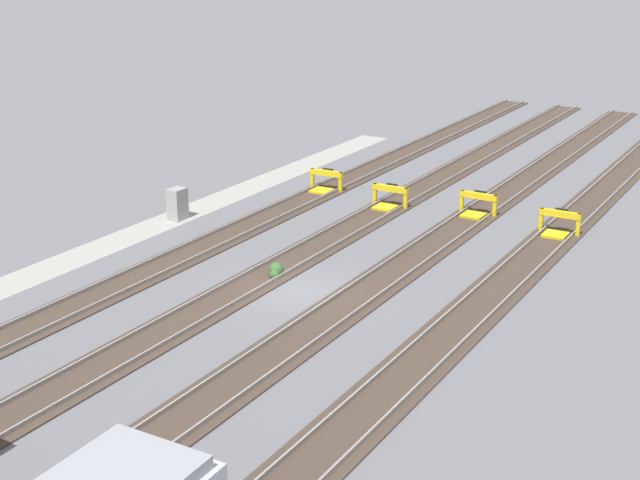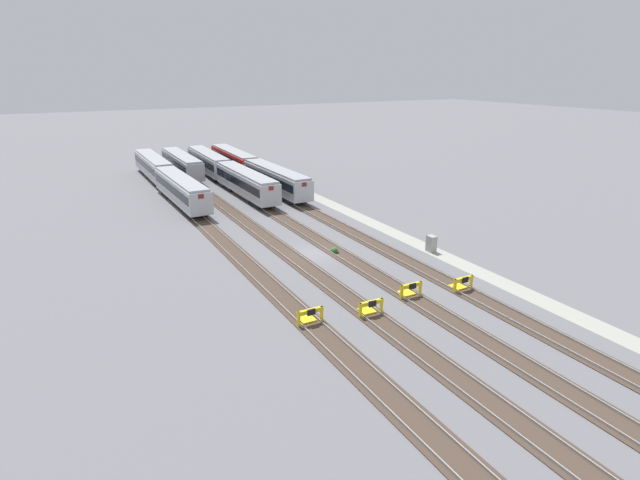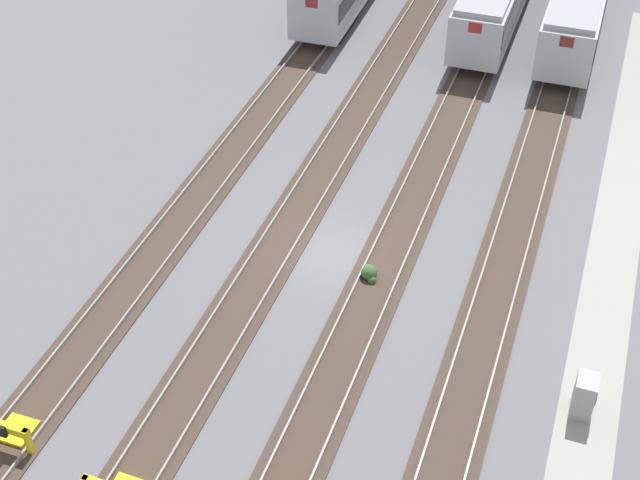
{
  "view_description": "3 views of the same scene",
  "coord_description": "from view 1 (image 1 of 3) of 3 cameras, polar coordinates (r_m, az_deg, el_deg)",
  "views": [
    {
      "loc": [
        28.05,
        17.65,
        13.73
      ],
      "look_at": [
        -1.44,
        0.0,
        1.8
      ],
      "focal_mm": 50.0,
      "sensor_mm": 36.0,
      "label": 1
    },
    {
      "loc": [
        -40.37,
        20.82,
        16.9
      ],
      "look_at": [
        -1.44,
        0.0,
        1.8
      ],
      "focal_mm": 28.0,
      "sensor_mm": 36.0,
      "label": 2
    },
    {
      "loc": [
        -26.0,
        -8.74,
        23.35
      ],
      "look_at": [
        -1.44,
        0.0,
        1.8
      ],
      "focal_mm": 50.0,
      "sensor_mm": 36.0,
      "label": 3
    }
  ],
  "objects": [
    {
      "name": "ground_plane",
      "position": [
        35.88,
        -1.18,
        -3.36
      ],
      "size": [
        400.0,
        400.0,
        0.0
      ],
      "primitive_type": "plane",
      "color": "slate"
    },
    {
      "name": "rail_track_middle",
      "position": [
        34.81,
        1.95,
        -4.02
      ],
      "size": [
        90.0,
        2.24,
        0.21
      ],
      "color": "#47382D",
      "rests_on": "ground"
    },
    {
      "name": "bumper_stop_nearest_track",
      "position": [
        49.63,
        0.28,
        3.7
      ],
      "size": [
        1.36,
        2.01,
        1.22
      ],
      "color": "yellow",
      "rests_on": "ground"
    },
    {
      "name": "rail_track_nearest",
      "position": [
        39.6,
        -9.45,
        -1.35
      ],
      "size": [
        90.0,
        2.23,
        0.21
      ],
      "color": "#47382D",
      "rests_on": "ground"
    },
    {
      "name": "weed_clump",
      "position": [
        37.44,
        -2.85,
        -2.0
      ],
      "size": [
        0.92,
        0.7,
        0.64
      ],
      "color": "#38602D",
      "rests_on": "ground"
    },
    {
      "name": "bumper_stop_middle_track",
      "position": [
        45.99,
        9.97,
        2.14
      ],
      "size": [
        1.36,
        2.0,
        1.22
      ],
      "color": "yellow",
      "rests_on": "ground"
    },
    {
      "name": "bumper_stop_near_inner_track",
      "position": [
        46.73,
        4.38,
        2.66
      ],
      "size": [
        1.34,
        2.0,
        1.22
      ],
      "color": "yellow",
      "rests_on": "ground"
    },
    {
      "name": "electrical_cabinet",
      "position": [
        45.26,
        -9.11,
        2.3
      ],
      "size": [
        0.9,
        0.73,
        1.6
      ],
      "color": "#9E9E99",
      "rests_on": "ground"
    },
    {
      "name": "bumper_stop_far_inner_track",
      "position": [
        43.85,
        14.99,
        0.93
      ],
      "size": [
        1.35,
        2.0,
        1.22
      ],
      "color": "yellow",
      "rests_on": "ground"
    },
    {
      "name": "service_walkway",
      "position": [
        42.21,
        -13.64,
        -0.4
      ],
      "size": [
        54.0,
        2.0,
        0.01
      ],
      "primitive_type": "cube",
      "color": "#9E9E93",
      "rests_on": "ground"
    },
    {
      "name": "rail_track_near_inner",
      "position": [
        37.01,
        -4.12,
        -2.61
      ],
      "size": [
        90.0,
        2.24,
        0.21
      ],
      "color": "#47382D",
      "rests_on": "ground"
    },
    {
      "name": "rail_track_far_inner",
      "position": [
        33.08,
        8.77,
        -5.54
      ],
      "size": [
        90.0,
        2.23,
        0.21
      ],
      "color": "#47382D",
      "rests_on": "ground"
    }
  ]
}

